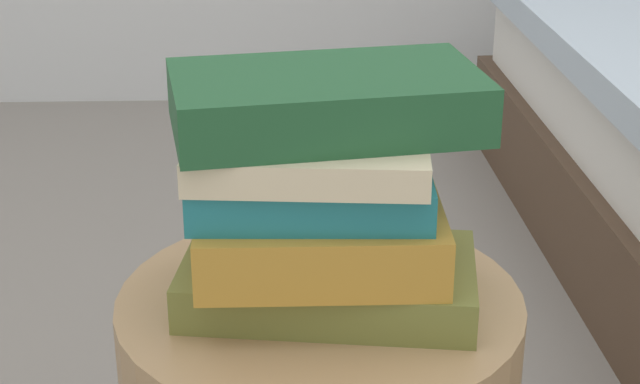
% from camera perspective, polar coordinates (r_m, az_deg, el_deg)
% --- Properties ---
extents(book_olive, '(0.31, 0.20, 0.05)m').
position_cam_1_polar(book_olive, '(1.05, 0.48, -4.87)').
color(book_olive, olive).
rests_on(book_olive, side_table).
extents(book_ochre, '(0.24, 0.20, 0.06)m').
position_cam_1_polar(book_ochre, '(1.03, 0.25, -1.98)').
color(book_ochre, '#B7842D').
rests_on(book_ochre, book_olive).
extents(book_teal, '(0.23, 0.16, 0.04)m').
position_cam_1_polar(book_teal, '(1.00, -0.50, 0.35)').
color(book_teal, '#1E727F').
rests_on(book_teal, book_ochre).
extents(book_cream, '(0.24, 0.21, 0.03)m').
position_cam_1_polar(book_cream, '(1.00, -0.54, 2.53)').
color(book_cream, beige).
rests_on(book_cream, book_teal).
extents(book_forest, '(0.31, 0.21, 0.06)m').
position_cam_1_polar(book_forest, '(0.99, 0.37, 5.00)').
color(book_forest, '#1E512D').
rests_on(book_forest, book_cream).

